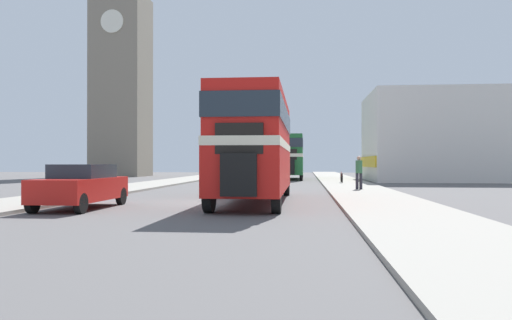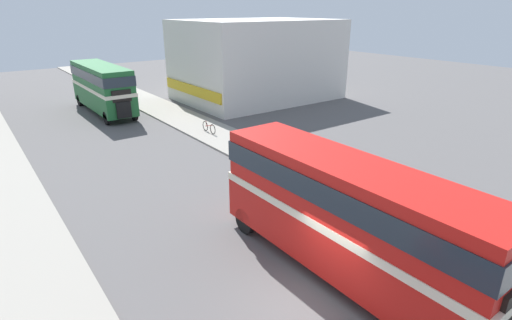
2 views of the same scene
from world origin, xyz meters
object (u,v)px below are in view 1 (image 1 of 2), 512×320
at_px(bus_distant, 290,154).
at_px(bicycle_on_pavement, 342,178).
at_px(car_parked_near, 81,186).
at_px(pedestrian_walking, 359,170).
at_px(double_decker_bus, 256,141).
at_px(church_tower, 122,27).

xyz_separation_m(bus_distant, bicycle_on_pavement, (4.05, -10.80, -1.93)).
distance_m(bus_distant, bicycle_on_pavement, 11.70).
relative_size(car_parked_near, bicycle_on_pavement, 2.42).
distance_m(bus_distant, pedestrian_walking, 20.17).
bearing_deg(double_decker_bus, pedestrian_walking, 58.43).
relative_size(double_decker_bus, bus_distant, 1.05).
relative_size(bus_distant, pedestrian_walking, 5.54).
bearing_deg(double_decker_bus, church_tower, 118.03).
bearing_deg(pedestrian_walking, double_decker_bus, -121.57).
bearing_deg(bicycle_on_pavement, church_tower, 141.28).
distance_m(bus_distant, church_tower, 25.66).
distance_m(double_decker_bus, bus_distant, 27.56).
height_order(double_decker_bus, bus_distant, double_decker_bus).
relative_size(pedestrian_walking, church_tower, 0.05).
relative_size(double_decker_bus, bicycle_on_pavement, 5.94).
xyz_separation_m(bus_distant, car_parked_near, (-6.19, -30.79, -1.64)).
xyz_separation_m(bus_distant, church_tower, (-19.47, 8.06, 14.63)).
bearing_deg(church_tower, bus_distant, -22.48).
distance_m(pedestrian_walking, church_tower, 39.85).
distance_m(car_parked_near, bicycle_on_pavement, 22.46).
relative_size(car_parked_near, church_tower, 0.13).
bearing_deg(church_tower, car_parked_near, -71.12).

